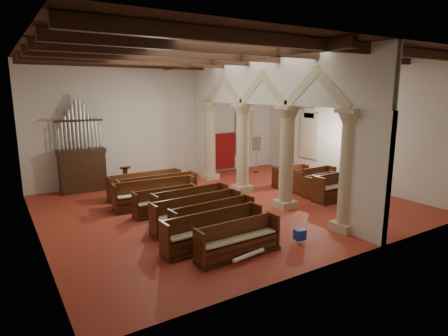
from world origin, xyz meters
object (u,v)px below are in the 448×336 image
(lectern, at_px, (126,180))
(processional_banner, at_px, (256,159))
(nave_pew_0, at_px, (238,245))
(aisle_pew_0, at_px, (334,191))
(pipe_organ, at_px, (82,162))

(lectern, height_order, processional_banner, processional_banner)
(lectern, distance_m, nave_pew_0, 8.86)
(nave_pew_0, relative_size, aisle_pew_0, 1.25)
(pipe_organ, distance_m, lectern, 2.14)
(nave_pew_0, bearing_deg, lectern, 91.63)
(nave_pew_0, xyz_separation_m, aisle_pew_0, (6.64, 2.41, 0.05))
(pipe_organ, bearing_deg, nave_pew_0, -77.43)
(lectern, bearing_deg, aisle_pew_0, -29.92)
(pipe_organ, relative_size, lectern, 3.71)
(pipe_organ, distance_m, processional_banner, 9.41)
(pipe_organ, height_order, processional_banner, pipe_organ)
(lectern, bearing_deg, processional_banner, 11.11)
(lectern, relative_size, nave_pew_0, 0.45)
(lectern, relative_size, processional_banner, 0.53)
(nave_pew_0, bearing_deg, aisle_pew_0, 18.80)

